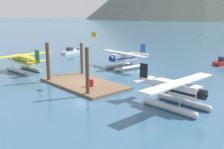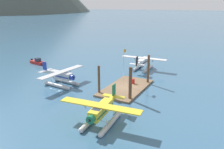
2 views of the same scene
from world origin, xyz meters
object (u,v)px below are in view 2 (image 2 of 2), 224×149
Objects in this scene: fuel_drum at (133,81)px; boat_red_open_north at (38,62)px; seaplane_yellow_port_aft at (101,112)px; seaplane_silver_bow_left at (61,77)px; flagpole at (124,63)px; seaplane_white_stbd_fwd at (143,63)px.

boat_red_open_north is (3.44, 27.20, -0.25)m from fuel_drum.
seaplane_yellow_port_aft is 1.00× the size of seaplane_silver_bow_left.
seaplane_yellow_port_aft is 2.16× the size of boat_red_open_north.
flagpole is 0.63× the size of seaplane_silver_bow_left.
flagpole is at bearing 136.89° from fuel_drum.
flagpole is 0.63× the size of seaplane_yellow_port_aft.
seaplane_yellow_port_aft is at bearing -123.24° from seaplane_silver_bow_left.
flagpole is at bearing -176.30° from seaplane_white_stbd_fwd.
flagpole is 1.37× the size of boat_red_open_north.
seaplane_yellow_port_aft is 1.00× the size of seaplane_white_stbd_fwd.
seaplane_white_stbd_fwd is 1.00× the size of seaplane_silver_bow_left.
seaplane_yellow_port_aft is 26.23m from seaplane_white_stbd_fwd.
boat_red_open_north is at bearing 82.79° from fuel_drum.
fuel_drum is (1.38, -1.29, -3.65)m from flagpole.
seaplane_yellow_port_aft is (-13.67, -3.26, -2.81)m from flagpole.
flagpole reaches higher than boat_red_open_north.
flagpole is at bearing 13.41° from seaplane_yellow_port_aft.
fuel_drum is 13.19m from seaplane_silver_bow_left.
boat_red_open_north is at bearing 79.46° from flagpole.
flagpole reaches higher than seaplane_white_stbd_fwd.
fuel_drum is 0.08× the size of seaplane_yellow_port_aft.
flagpole is at bearing -65.48° from seaplane_silver_bow_left.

